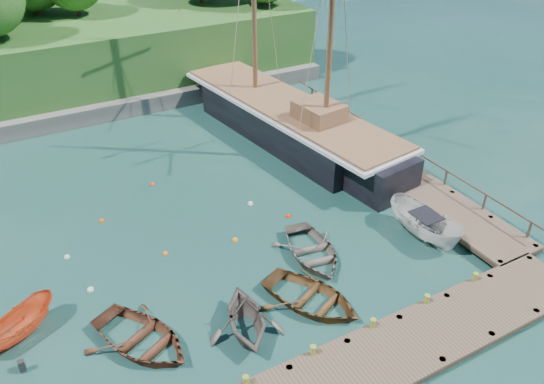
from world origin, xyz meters
The scene contains 22 objects.
ground centered at (0.00, 0.00, 0.00)m, with size 160.00×160.00×0.00m, color #173D32.
dock_near centered at (2.00, -6.50, 0.43)m, with size 20.00×3.20×1.10m.
dock_east centered at (11.50, 7.00, 0.43)m, with size 3.20×24.00×1.10m.
bollard_1 centered at (-1.00, -5.10, 0.00)m, with size 0.26×0.26×0.45m, color olive.
bollard_2 centered at (2.00, -5.10, 0.00)m, with size 0.26×0.26×0.45m, color olive.
bollard_3 centered at (5.00, -5.10, 0.00)m, with size 0.26×0.26×0.45m, color olive.
bollard_4 centered at (8.00, -5.10, 0.00)m, with size 0.26×0.26×0.45m, color olive.
rowboat_0 centered at (-6.78, -0.82, 0.00)m, with size 3.48×4.88×1.01m, color #4C291A.
rowboat_1 centered at (-2.60, -2.26, 0.00)m, with size 3.32×3.85×2.03m, color #5D544D.
rowboat_2 centered at (0.78, -2.20, 0.00)m, with size 3.47×4.86×1.01m, color #51351A.
rowboat_3 centered at (2.64, 0.68, 0.00)m, with size 3.35×4.69×0.97m, color #5F584E.
motorboat_orange centered at (-11.25, 2.18, 0.00)m, with size 1.41×3.76×1.45m, color #DB5023.
cabin_boat_white centered at (8.84, -0.78, 0.00)m, with size 1.84×4.90×1.89m, color silver.
schooner centered at (8.43, 13.08, 1.14)m, with size 7.82×27.83×20.49m.
mooring_buoy_0 centered at (-7.93, 3.65, 0.00)m, with size 0.34×0.34×0.34m, color silver.
mooring_buoy_1 centered at (-3.90, 4.52, 0.00)m, with size 0.31×0.31×0.31m, color orange.
mooring_buoy_2 centered at (-0.23, 3.81, 0.00)m, with size 0.34×0.34×0.34m, color orange.
mooring_buoy_3 centered at (2.08, 6.56, 0.00)m, with size 0.34×0.34×0.34m, color silver.
mooring_buoy_4 centered at (-6.08, 9.06, 0.00)m, with size 0.31×0.31×0.31m, color #F55400.
mooring_buoy_5 centered at (-2.33, 11.48, 0.00)m, with size 0.32×0.32×0.32m, color #F43919.
mooring_buoy_6 centered at (-8.43, 6.72, 0.00)m, with size 0.29×0.29×0.29m, color white.
mooring_buoy_7 centered at (3.42, 4.39, 0.00)m, with size 0.31×0.31×0.31m, color #F62200.
Camera 1 is at (-9.39, -16.94, 17.51)m, focal length 35.00 mm.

